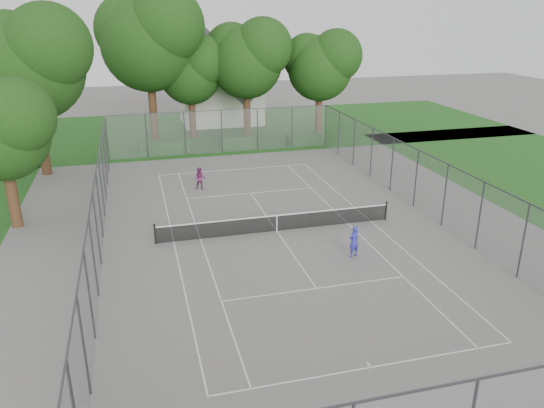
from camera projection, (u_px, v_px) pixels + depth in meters
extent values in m
plane|color=#605E5B|center=(277.00, 231.00, 28.48)|extent=(120.00, 120.00, 0.00)
cube|color=#194814|center=(207.00, 130.00, 52.02)|extent=(60.00, 20.00, 0.00)
cube|color=silver|center=(371.00, 367.00, 17.72)|extent=(10.97, 0.06, 0.01)
cube|color=silver|center=(234.00, 170.00, 39.24)|extent=(10.97, 0.06, 0.01)
cube|color=silver|center=(174.00, 242.00, 27.16)|extent=(0.06, 23.77, 0.01)
cube|color=silver|center=(371.00, 221.00, 29.80)|extent=(0.06, 23.77, 0.01)
cube|color=silver|center=(200.00, 239.00, 27.49)|extent=(0.06, 23.77, 0.01)
cube|color=silver|center=(348.00, 224.00, 29.47)|extent=(0.06, 23.77, 0.01)
cube|color=silver|center=(316.00, 288.00, 22.68)|extent=(8.23, 0.06, 0.01)
cube|color=silver|center=(251.00, 193.00, 34.27)|extent=(8.23, 0.06, 0.01)
cube|color=silver|center=(277.00, 231.00, 28.48)|extent=(0.06, 12.80, 0.01)
cube|color=silver|center=(369.00, 365.00, 17.85)|extent=(0.06, 0.30, 0.01)
cube|color=silver|center=(235.00, 170.00, 39.10)|extent=(0.06, 0.30, 0.01)
cylinder|color=black|center=(155.00, 234.00, 26.75)|extent=(0.10, 0.10, 1.10)
cylinder|color=black|center=(386.00, 211.00, 29.83)|extent=(0.10, 0.10, 1.10)
cube|color=black|center=(277.00, 223.00, 28.32)|extent=(12.67, 0.01, 0.86)
cube|color=silver|center=(277.00, 215.00, 28.16)|extent=(12.77, 0.03, 0.06)
cube|color=silver|center=(277.00, 224.00, 28.33)|extent=(0.05, 0.02, 0.88)
cylinder|color=#38383D|center=(107.00, 138.00, 41.10)|extent=(0.08, 0.08, 3.50)
cylinder|color=#38383D|center=(325.00, 126.00, 45.43)|extent=(0.08, 0.08, 3.50)
cube|color=slate|center=(222.00, 132.00, 43.26)|extent=(18.00, 0.02, 3.50)
cube|color=slate|center=(98.00, 217.00, 25.70)|extent=(0.02, 34.00, 3.50)
cube|color=slate|center=(430.00, 187.00, 30.04)|extent=(0.02, 34.00, 3.50)
cube|color=#38383D|center=(478.00, 379.00, 11.86)|extent=(18.00, 0.05, 0.05)
cube|color=#38383D|center=(221.00, 110.00, 42.65)|extent=(18.00, 0.05, 0.05)
cube|color=#38383D|center=(94.00, 183.00, 25.09)|extent=(0.05, 34.00, 0.05)
cube|color=#38383D|center=(433.00, 157.00, 29.42)|extent=(0.05, 34.00, 0.05)
cylinder|color=#3E2516|center=(153.00, 110.00, 46.72)|extent=(0.69, 0.69, 5.56)
sphere|color=black|center=(148.00, 45.00, 44.78)|extent=(7.90, 7.90, 7.90)
sphere|color=black|center=(167.00, 25.00, 43.54)|extent=(6.32, 6.32, 6.32)
sphere|color=black|center=(130.00, 30.00, 44.93)|extent=(5.93, 5.93, 5.93)
cylinder|color=#3E2516|center=(192.00, 117.00, 48.21)|extent=(0.61, 0.61, 3.88)
sphere|color=black|center=(190.00, 73.00, 46.86)|extent=(5.51, 5.51, 5.51)
sphere|color=black|center=(203.00, 61.00, 45.99)|extent=(4.41, 4.41, 4.41)
sphere|color=black|center=(178.00, 63.00, 46.96)|extent=(4.13, 4.13, 4.13)
cylinder|color=#3E2516|center=(247.00, 113.00, 48.18)|extent=(0.64, 0.64, 4.51)
sphere|color=black|center=(246.00, 62.00, 46.60)|extent=(6.41, 6.41, 6.41)
sphere|color=black|center=(263.00, 47.00, 45.59)|extent=(5.13, 5.13, 5.13)
sphere|color=black|center=(232.00, 50.00, 46.72)|extent=(4.81, 4.81, 4.81)
cylinder|color=#3E2516|center=(319.00, 114.00, 49.03)|extent=(0.62, 0.62, 4.08)
sphere|color=black|center=(320.00, 68.00, 47.61)|extent=(5.81, 5.81, 5.81)
sphere|color=black|center=(336.00, 56.00, 46.69)|extent=(4.65, 4.65, 4.65)
sphere|color=black|center=(307.00, 58.00, 47.72)|extent=(4.36, 4.36, 4.36)
cylinder|color=#3E2516|center=(42.00, 140.00, 37.36)|extent=(0.66, 0.66, 4.99)
sphere|color=black|center=(31.00, 68.00, 35.62)|extent=(7.09, 7.09, 7.09)
sphere|color=black|center=(48.00, 47.00, 34.51)|extent=(5.67, 5.67, 5.67)
sphere|color=black|center=(11.00, 51.00, 35.76)|extent=(5.32, 5.32, 5.32)
cylinder|color=#3E2516|center=(13.00, 197.00, 28.53)|extent=(0.59, 0.59, 3.45)
sphere|color=black|center=(1.00, 134.00, 27.33)|extent=(4.90, 4.90, 4.90)
sphere|color=black|center=(16.00, 117.00, 26.56)|extent=(3.92, 3.92, 3.92)
cube|color=#174416|center=(165.00, 147.00, 43.45)|extent=(4.04, 1.21, 1.01)
cube|color=#174416|center=(238.00, 142.00, 45.21)|extent=(3.15, 0.90, 0.99)
cube|color=#174416|center=(304.00, 140.00, 46.19)|extent=(2.99, 1.10, 0.90)
cube|color=beige|center=(221.00, 94.00, 54.21)|extent=(7.89, 5.92, 5.92)
cube|color=#444549|center=(220.00, 64.00, 53.18)|extent=(7.81, 6.12, 7.81)
imported|color=#2D2CA6|center=(354.00, 241.00, 25.34)|extent=(0.67, 0.55, 1.59)
imported|color=#76275C|center=(200.00, 179.00, 34.73)|extent=(0.87, 0.77, 1.50)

